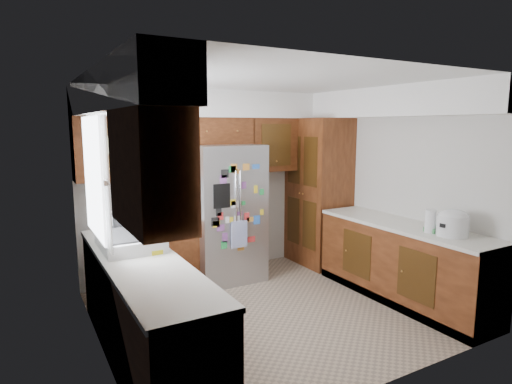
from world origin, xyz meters
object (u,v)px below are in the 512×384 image
at_px(fridge, 225,213).
at_px(paper_towel, 430,221).
at_px(rice_cooker, 453,222).
at_px(pantry, 318,192).

bearing_deg(fridge, paper_towel, -55.98).
distance_m(rice_cooker, paper_towel, 0.22).
bearing_deg(pantry, rice_cooker, -90.01).
relative_size(fridge, rice_cooker, 5.57).
bearing_deg(fridge, rice_cooker, -56.84).
xyz_separation_m(pantry, rice_cooker, (-0.00, -2.24, -0.01)).
height_order(fridge, rice_cooker, fridge).
bearing_deg(paper_towel, pantry, 87.53).
relative_size(pantry, paper_towel, 8.84).
distance_m(pantry, fridge, 1.51).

